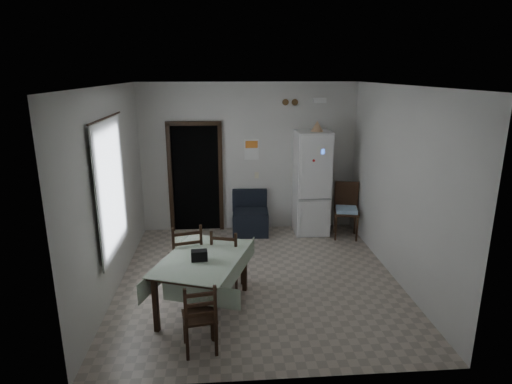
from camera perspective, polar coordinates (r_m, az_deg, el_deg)
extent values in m
plane|color=#A39585|center=(6.74, 0.34, -11.46)|extent=(4.50, 4.50, 0.00)
cube|color=black|center=(8.69, -7.95, 2.10)|extent=(0.90, 0.45, 2.10)
cube|color=black|center=(8.50, -11.34, 1.63)|extent=(0.08, 0.10, 2.18)
cube|color=black|center=(8.44, -4.72, 1.78)|extent=(0.08, 0.10, 2.18)
cube|color=black|center=(8.26, -8.33, 9.06)|extent=(1.06, 0.10, 0.08)
cube|color=silver|center=(6.19, -19.71, 0.48)|extent=(0.10, 1.20, 1.60)
cube|color=silver|center=(6.16, -18.73, 0.51)|extent=(0.02, 1.45, 1.85)
cylinder|color=black|center=(5.99, -19.44, 9.30)|extent=(0.02, 1.60, 0.02)
cube|color=white|center=(8.36, -0.60, 5.69)|extent=(0.28, 0.02, 0.40)
cube|color=orange|center=(8.33, -0.60, 6.36)|extent=(0.24, 0.01, 0.14)
cube|color=beige|center=(8.47, 0.09, 2.24)|extent=(0.08, 0.02, 0.12)
cylinder|color=brown|center=(8.31, 3.96, 11.86)|extent=(0.12, 0.03, 0.12)
cylinder|color=brown|center=(8.34, 5.21, 11.85)|extent=(0.12, 0.03, 0.12)
cube|color=white|center=(8.41, 8.47, 11.98)|extent=(0.25, 0.07, 0.09)
cone|color=tan|center=(8.12, 8.16, 8.68)|extent=(0.25, 0.25, 0.19)
cube|color=black|center=(5.56, -7.57, -8.39)|extent=(0.21, 0.14, 0.13)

